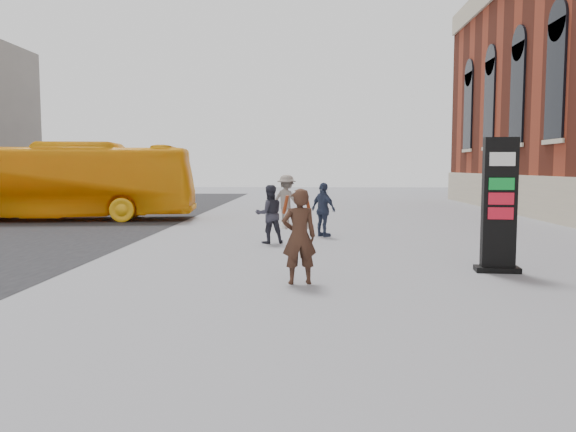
{
  "coord_description": "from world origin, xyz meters",
  "views": [
    {
      "loc": [
        0.04,
        -10.32,
        2.16
      ],
      "look_at": [
        -0.41,
        0.95,
        1.17
      ],
      "focal_mm": 35.0,
      "sensor_mm": 36.0,
      "label": 1
    }
  ],
  "objects_px": {
    "info_pylon": "(499,205)",
    "pedestrian_b": "(287,200)",
    "pedestrian_c": "(323,210)",
    "woman": "(299,235)",
    "bus": "(53,181)",
    "pedestrian_a": "(269,214)"
  },
  "relations": [
    {
      "from": "pedestrian_c",
      "to": "bus",
      "type": "bearing_deg",
      "value": 23.57
    },
    {
      "from": "woman",
      "to": "pedestrian_c",
      "type": "bearing_deg",
      "value": -105.99
    },
    {
      "from": "bus",
      "to": "pedestrian_b",
      "type": "height_order",
      "value": "bus"
    },
    {
      "from": "woman",
      "to": "bus",
      "type": "xyz_separation_m",
      "value": [
        -10.27,
        12.17,
        0.67
      ]
    },
    {
      "from": "pedestrian_b",
      "to": "pedestrian_c",
      "type": "relative_size",
      "value": 1.11
    },
    {
      "from": "info_pylon",
      "to": "pedestrian_c",
      "type": "relative_size",
      "value": 1.64
    },
    {
      "from": "info_pylon",
      "to": "pedestrian_b",
      "type": "distance_m",
      "value": 10.27
    },
    {
      "from": "info_pylon",
      "to": "pedestrian_b",
      "type": "relative_size",
      "value": 1.47
    },
    {
      "from": "info_pylon",
      "to": "pedestrian_a",
      "type": "bearing_deg",
      "value": 145.87
    },
    {
      "from": "pedestrian_b",
      "to": "bus",
      "type": "bearing_deg",
      "value": 22.84
    },
    {
      "from": "pedestrian_a",
      "to": "pedestrian_c",
      "type": "bearing_deg",
      "value": -152.82
    },
    {
      "from": "info_pylon",
      "to": "pedestrian_b",
      "type": "height_order",
      "value": "info_pylon"
    },
    {
      "from": "info_pylon",
      "to": "woman",
      "type": "relative_size",
      "value": 1.56
    },
    {
      "from": "woman",
      "to": "pedestrian_c",
      "type": "relative_size",
      "value": 1.05
    },
    {
      "from": "woman",
      "to": "bus",
      "type": "bearing_deg",
      "value": -60.89
    },
    {
      "from": "info_pylon",
      "to": "woman",
      "type": "bearing_deg",
      "value": -156.19
    },
    {
      "from": "info_pylon",
      "to": "pedestrian_c",
      "type": "distance_m",
      "value": 6.76
    },
    {
      "from": "info_pylon",
      "to": "bus",
      "type": "bearing_deg",
      "value": 148.61
    },
    {
      "from": "woman",
      "to": "pedestrian_b",
      "type": "bearing_deg",
      "value": -97.35
    },
    {
      "from": "pedestrian_a",
      "to": "bus",
      "type": "bearing_deg",
      "value": -53.8
    },
    {
      "from": "info_pylon",
      "to": "woman",
      "type": "distance_m",
      "value": 4.31
    },
    {
      "from": "woman",
      "to": "bus",
      "type": "distance_m",
      "value": 15.94
    }
  ]
}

